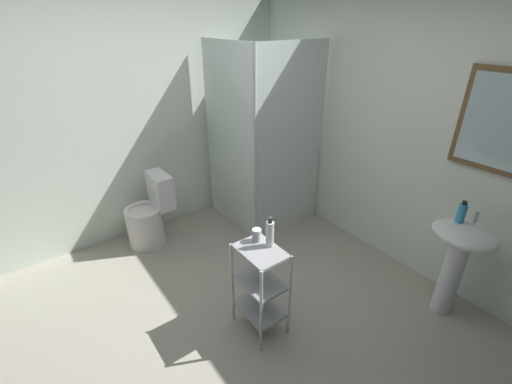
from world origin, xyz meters
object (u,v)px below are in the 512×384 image
at_px(toilet, 149,217).
at_px(rinse_cup, 257,235).
at_px(hand_soap_bottle, 462,213).
at_px(storage_cart, 260,283).
at_px(lotion_bottle_white, 270,233).
at_px(shower_stall, 261,183).
at_px(pedestal_sink, 458,253).

height_order(toilet, rinse_cup, rinse_cup).
bearing_deg(rinse_cup, hand_soap_bottle, 58.80).
bearing_deg(storage_cart, lotion_bottle_white, 91.65).
relative_size(shower_stall, lotion_bottle_white, 8.63).
xyz_separation_m(shower_stall, hand_soap_bottle, (2.00, 0.35, 0.42)).
xyz_separation_m(pedestal_sink, lotion_bottle_white, (-0.77, -1.23, 0.26)).
distance_m(storage_cart, rinse_cup, 0.37).
bearing_deg(pedestal_sink, shower_stall, -171.53).
height_order(storage_cart, lotion_bottle_white, lotion_bottle_white).
distance_m(storage_cart, hand_soap_bottle, 1.59).
relative_size(pedestal_sink, lotion_bottle_white, 3.49).
bearing_deg(shower_stall, pedestal_sink, 8.47).
height_order(pedestal_sink, hand_soap_bottle, hand_soap_bottle).
xyz_separation_m(pedestal_sink, storage_cart, (-0.76, -1.32, -0.14)).
xyz_separation_m(shower_stall, pedestal_sink, (2.07, 0.31, 0.12)).
xyz_separation_m(toilet, rinse_cup, (1.50, 0.29, 0.47)).
xyz_separation_m(hand_soap_bottle, rinse_cup, (-0.79, -1.31, -0.10)).
bearing_deg(hand_soap_bottle, rinse_cup, -121.20).
distance_m(toilet, lotion_bottle_white, 1.72).
relative_size(hand_soap_bottle, rinse_cup, 1.80).
bearing_deg(shower_stall, storage_cart, -37.64).
relative_size(hand_soap_bottle, lotion_bottle_white, 0.75).
relative_size(pedestal_sink, storage_cart, 1.09).
bearing_deg(toilet, lotion_bottle_white, 11.50).
distance_m(pedestal_sink, rinse_cup, 1.55).
height_order(shower_stall, storage_cart, shower_stall).
distance_m(pedestal_sink, toilet, 2.85).
bearing_deg(hand_soap_bottle, storage_cart, -116.92).
bearing_deg(rinse_cup, storage_cart, -23.34).
bearing_deg(hand_soap_bottle, toilet, -145.11).
bearing_deg(shower_stall, rinse_cup, -38.69).
relative_size(pedestal_sink, rinse_cup, 8.36).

